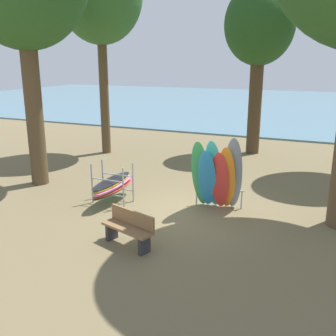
# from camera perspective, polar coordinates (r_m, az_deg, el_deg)

# --- Properties ---
(ground_plane) EXTENTS (80.00, 80.00, 0.00)m
(ground_plane) POSITION_cam_1_polar(r_m,az_deg,el_deg) (11.25, 2.96, -6.79)
(ground_plane) COLOR brown
(lake_water) EXTENTS (80.00, 36.00, 0.10)m
(lake_water) POSITION_cam_1_polar(r_m,az_deg,el_deg) (40.15, 18.50, 8.73)
(lake_water) COLOR slate
(lake_water) RESTS_ON ground
(tree_mid_behind) EXTENTS (3.10, 3.10, 7.58)m
(tree_mid_behind) POSITION_cam_1_polar(r_m,az_deg,el_deg) (18.56, 13.26, 19.37)
(tree_mid_behind) COLOR #4C3823
(tree_mid_behind) RESTS_ON ground
(leaning_board_pile) EXTENTS (1.54, 1.18, 2.27)m
(leaning_board_pile) POSITION_cam_1_polar(r_m,az_deg,el_deg) (11.28, 7.15, -1.30)
(leaning_board_pile) COLOR #339E56
(leaning_board_pile) RESTS_ON ground
(board_storage_rack) EXTENTS (1.15, 2.12, 1.25)m
(board_storage_rack) POSITION_cam_1_polar(r_m,az_deg,el_deg) (12.10, -8.12, -2.51)
(board_storage_rack) COLOR #9EA0A5
(board_storage_rack) RESTS_ON ground
(park_bench) EXTENTS (1.46, 0.81, 0.85)m
(park_bench) POSITION_cam_1_polar(r_m,az_deg,el_deg) (9.33, -5.75, -8.70)
(park_bench) COLOR #2D2D33
(park_bench) RESTS_ON ground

